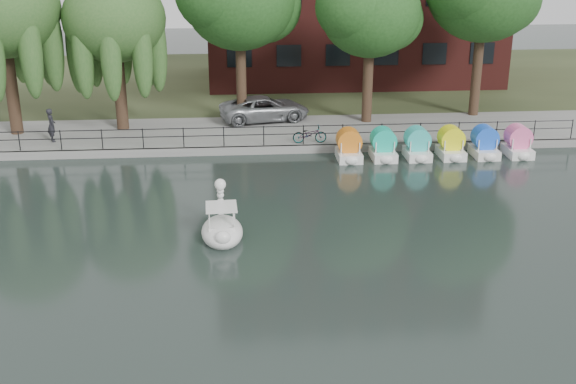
{
  "coord_description": "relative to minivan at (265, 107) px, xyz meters",
  "views": [
    {
      "loc": [
        -1.51,
        -21.64,
        10.91
      ],
      "look_at": [
        0.5,
        4.0,
        1.3
      ],
      "focal_mm": 45.0,
      "sensor_mm": 36.0,
      "label": 1
    }
  ],
  "objects": [
    {
      "name": "pedal_boat_row",
      "position": [
        8.07,
        -6.26,
        -0.59
      ],
      "size": [
        9.65,
        1.7,
        1.4
      ],
      "color": "white",
      "rests_on": "ground_plane"
    },
    {
      "name": "minivan",
      "position": [
        0.0,
        0.0,
        0.0
      ],
      "size": [
        3.8,
        6.19,
        1.6
      ],
      "primitive_type": "imported",
      "rotation": [
        0.0,
        0.0,
        1.78
      ],
      "color": "gray",
      "rests_on": "promenade"
    },
    {
      "name": "promenade",
      "position": [
        -0.28,
        -2.08,
        -1.0
      ],
      "size": [
        40.0,
        6.0,
        0.4
      ],
      "primitive_type": "cube",
      "color": "gray",
      "rests_on": "ground_plane"
    },
    {
      "name": "ground_plane",
      "position": [
        -0.28,
        -18.08,
        -1.2
      ],
      "size": [
        120.0,
        120.0,
        0.0
      ],
      "primitive_type": "plane",
      "color": "#323E3A"
    },
    {
      "name": "broadleaf_right",
      "position": [
        5.72,
        -0.58,
        5.18
      ],
      "size": [
        5.4,
        5.4,
        8.32
      ],
      "color": "#473323",
      "rests_on": "promenade"
    },
    {
      "name": "railing",
      "position": [
        -0.28,
        -4.83,
        -0.06
      ],
      "size": [
        32.0,
        0.05,
        1.0
      ],
      "color": "black",
      "rests_on": "promenade"
    },
    {
      "name": "willow_mid",
      "position": [
        -7.78,
        -1.08,
        5.05
      ],
      "size": [
        5.32,
        5.32,
        8.15
      ],
      "color": "#473323",
      "rests_on": "promenade"
    },
    {
      "name": "swan_boat",
      "position": [
        -2.31,
        -15.27,
        -0.75
      ],
      "size": [
        1.61,
        2.54,
        2.05
      ],
      "rotation": [
        0.0,
        0.0,
        0.04
      ],
      "color": "white",
      "rests_on": "ground_plane"
    },
    {
      "name": "broadleaf_center",
      "position": [
        -1.28,
        -0.08,
        5.86
      ],
      "size": [
        6.0,
        6.0,
        9.25
      ],
      "color": "#473323",
      "rests_on": "promenade"
    },
    {
      "name": "bicycle",
      "position": [
        2.06,
        -4.6,
        -0.3
      ],
      "size": [
        0.62,
        1.73,
        1.0
      ],
      "primitive_type": "imported",
      "rotation": [
        0.0,
        0.0,
        1.58
      ],
      "color": "gray",
      "rests_on": "promenade"
    },
    {
      "name": "land_strip",
      "position": [
        -0.28,
        11.92,
        -1.02
      ],
      "size": [
        60.0,
        22.0,
        0.36
      ],
      "primitive_type": "cube",
      "color": "#47512D",
      "rests_on": "ground_plane"
    },
    {
      "name": "kerb",
      "position": [
        -0.28,
        -5.03,
        -1.0
      ],
      "size": [
        40.0,
        0.25,
        0.4
      ],
      "primitive_type": "cube",
      "color": "gray",
      "rests_on": "ground_plane"
    },
    {
      "name": "willow_left",
      "position": [
        -13.28,
        -1.58,
        5.67
      ],
      "size": [
        5.88,
        5.88,
        9.01
      ],
      "color": "#473323",
      "rests_on": "promenade"
    },
    {
      "name": "pedestrian",
      "position": [
        -11.03,
        -3.32,
        0.19
      ],
      "size": [
        0.74,
        0.85,
        1.98
      ],
      "primitive_type": "imported",
      "rotation": [
        0.0,
        0.0,
        2.0
      ],
      "color": "black",
      "rests_on": "promenade"
    }
  ]
}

